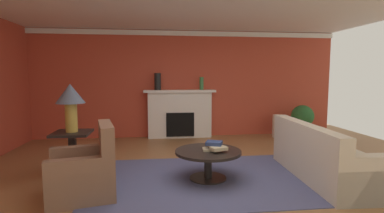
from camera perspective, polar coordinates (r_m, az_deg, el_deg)
ground_plane at (r=4.58m, az=1.99°, el=-14.06°), size 9.69×9.69×0.00m
wall_fireplace at (r=7.62m, az=-1.90°, el=4.39°), size 8.05×0.12×2.71m
crown_moulding at (r=7.61m, az=-1.87°, el=14.04°), size 8.05×0.08×0.12m
area_rug at (r=4.61m, az=3.12°, el=-13.87°), size 3.49×2.32×0.01m
fireplace at (r=7.46m, az=-2.39°, el=-1.67°), size 1.80×0.35×1.22m
sofa at (r=4.99m, az=24.25°, el=-9.32°), size 0.99×2.14×0.85m
armchair_near_window at (r=4.15m, az=-20.09°, el=-12.10°), size 0.96×0.96×0.95m
coffee_table at (r=4.51m, az=3.15°, el=-9.93°), size 1.00×1.00×0.45m
side_table at (r=5.02m, az=-22.19°, el=-7.96°), size 0.56×0.56×0.70m
table_lamp at (r=4.89m, az=-22.57°, el=1.47°), size 0.44×0.44×0.75m
vase_mantel_left at (r=7.32m, az=-6.70°, el=4.84°), size 0.16×0.16×0.42m
vase_tall_corner at (r=7.82m, az=16.38°, el=-3.68°), size 0.28×0.28×0.58m
vase_mantel_right at (r=7.41m, az=1.87°, el=4.50°), size 0.10×0.10×0.32m
book_red_cover at (r=4.48m, az=3.43°, el=-8.31°), size 0.22×0.19×0.03m
book_art_folio at (r=4.37m, az=5.22°, el=-8.13°), size 0.27×0.22×0.05m
book_small_novel at (r=4.47m, az=4.32°, el=-7.11°), size 0.29×0.27×0.05m
potted_plant at (r=7.96m, az=20.68°, el=-2.18°), size 0.56×0.56×0.83m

